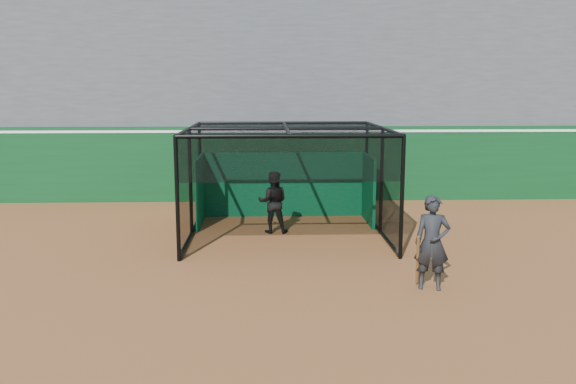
{
  "coord_description": "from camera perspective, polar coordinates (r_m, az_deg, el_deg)",
  "views": [
    {
      "loc": [
        -0.12,
        -11.84,
        3.8
      ],
      "look_at": [
        0.4,
        2.0,
        1.4
      ],
      "focal_mm": 38.0,
      "sensor_mm": 36.0,
      "label": 1
    }
  ],
  "objects": [
    {
      "name": "ground",
      "position": [
        12.44,
        -1.52,
        -7.96
      ],
      "size": [
        120.0,
        120.0,
        0.0
      ],
      "primitive_type": "plane",
      "color": "brown",
      "rests_on": "ground"
    },
    {
      "name": "batting_cage",
      "position": [
        15.68,
        -0.14,
        0.93
      ],
      "size": [
        5.01,
        4.88,
        2.75
      ],
      "color": "black",
      "rests_on": "ground"
    },
    {
      "name": "outfield_wall",
      "position": [
        20.5,
        -1.81,
        2.78
      ],
      "size": [
        50.0,
        0.5,
        2.5
      ],
      "color": "#0A3B18",
      "rests_on": "ground"
    },
    {
      "name": "on_deck_player",
      "position": [
        11.82,
        13.33,
        -4.65
      ],
      "size": [
        0.73,
        0.56,
        1.8
      ],
      "color": "black",
      "rests_on": "ground"
    },
    {
      "name": "grandstand",
      "position": [
        24.12,
        -1.92,
        11.43
      ],
      "size": [
        50.0,
        7.85,
        8.95
      ],
      "color": "#4C4C4F",
      "rests_on": "ground"
    },
    {
      "name": "batter",
      "position": [
        15.98,
        -1.41,
        -0.95
      ],
      "size": [
        0.82,
        0.66,
        1.63
      ],
      "primitive_type": "imported",
      "rotation": [
        0.0,
        0.0,
        3.09
      ],
      "color": "black",
      "rests_on": "ground"
    }
  ]
}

